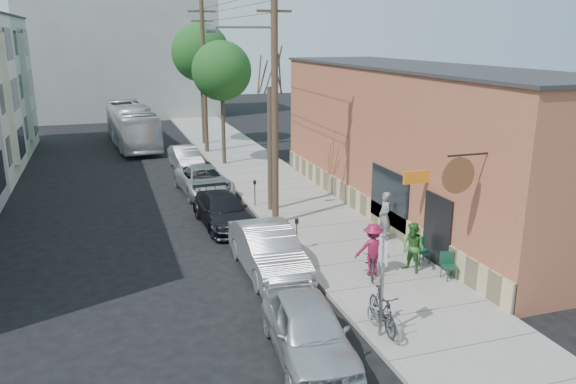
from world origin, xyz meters
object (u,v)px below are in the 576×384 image
object	(u,v)px
tree_leafy_mid	(222,71)
patron_green	(413,248)
car_4	(186,158)
patio_chair_b	(450,266)
sign_post	(382,277)
cyclist	(373,249)
car_0	(308,330)
tree_bare	(270,150)
car_3	(204,181)
parked_bike_b	(384,319)
patron_grey	(385,216)
bus	(132,126)
car_2	(223,211)
tree_leafy_far	(201,53)
parked_bike_a	(382,310)
car_1	(268,250)
patio_chair_a	(422,251)
parking_meter_near	(297,229)
utility_pole_near	(273,98)
parking_meter_far	(255,189)

from	to	relation	value
tree_leafy_mid	patron_green	world-z (taller)	tree_leafy_mid
car_4	patio_chair_b	bearing A→B (deg)	-77.05
sign_post	patio_chair_b	distance (m)	4.75
cyclist	car_0	world-z (taller)	cyclist
cyclist	car_4	size ratio (longest dim) A/B	0.43
tree_bare	car_3	xyz separation A→B (m)	(-2.34, 4.11, -2.24)
patron_green	car_3	xyz separation A→B (m)	(-4.85, 12.39, -0.32)
sign_post	parked_bike_b	xyz separation A→B (m)	(0.15, 0.07, -1.25)
patron_grey	cyclist	distance (m)	3.51
bus	sign_post	bearing A→B (deg)	-85.93
sign_post	car_2	size ratio (longest dim) A/B	0.60
tree_leafy_mid	tree_leafy_far	size ratio (longest dim) A/B	0.87
cyclist	parked_bike_a	distance (m)	3.59
sign_post	car_1	size ratio (longest dim) A/B	0.57
parked_bike_b	car_0	world-z (taller)	car_0
patron_green	bus	size ratio (longest dim) A/B	0.16
patio_chair_a	car_0	bearing A→B (deg)	-142.89
cyclist	tree_bare	bearing A→B (deg)	-67.01
parked_bike_b	car_2	xyz separation A→B (m)	(-2.16, 10.45, 0.10)
parking_meter_near	patron_green	bearing A→B (deg)	-44.86
cyclist	car_1	distance (m)	3.51
patio_chair_b	car_2	bearing A→B (deg)	144.05
patron_green	parked_bike_b	distance (m)	4.39
cyclist	car_3	xyz separation A→B (m)	(-3.46, 12.17, -0.36)
car_0	car_2	xyz separation A→B (m)	(0.07, 10.66, -0.09)
patio_chair_b	car_0	world-z (taller)	car_0
tree_leafy_mid	patio_chair_b	xyz separation A→B (m)	(3.37, -19.33, -5.20)
tree_leafy_mid	car_3	bearing A→B (deg)	-111.15
car_2	parked_bike_a	bearing A→B (deg)	-80.96
patio_chair_a	tree_bare	bearing A→B (deg)	114.15
patio_chair_a	car_4	distance (m)	18.49
parking_meter_near	tree_leafy_mid	bearing A→B (deg)	87.96
cyclist	tree_leafy_mid	bearing A→B (deg)	-71.40
utility_pole_near	tree_leafy_far	xyz separation A→B (m)	(0.41, 19.25, 1.27)
parking_meter_far	patio_chair_a	xyz separation A→B (m)	(3.79, -8.39, -0.39)
parked_bike_b	tree_leafy_far	bearing A→B (deg)	83.68
patio_chair_a	car_3	distance (m)	13.04
patron_grey	car_2	distance (m)	6.83
car_2	car_0	bearing A→B (deg)	-93.68
parked_bike_b	car_0	size ratio (longest dim) A/B	0.36
tree_leafy_mid	patio_chair_b	world-z (taller)	tree_leafy_mid
car_1	bus	bearing A→B (deg)	96.54
patron_grey	car_4	size ratio (longest dim) A/B	0.46
tree_leafy_mid	bus	bearing A→B (deg)	120.43
tree_leafy_mid	bus	world-z (taller)	tree_leafy_mid
tree_leafy_far	patio_chair_b	xyz separation A→B (m)	(3.37, -26.50, -6.09)
parked_bike_a	car_1	bearing A→B (deg)	115.39
patio_chair_b	tree_leafy_far	bearing A→B (deg)	115.15
car_4	car_2	bearing A→B (deg)	-94.12
parking_meter_near	parked_bike_b	distance (m)	6.41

